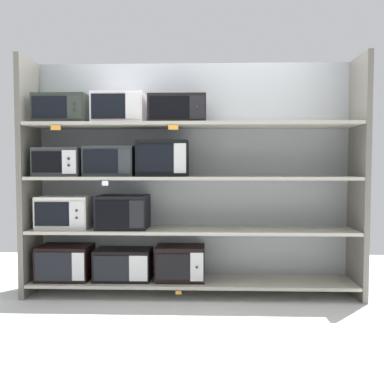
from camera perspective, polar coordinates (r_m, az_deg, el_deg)
The scene contains 23 objects.
ground at distance 3.44m, azimuth -0.63°, elevation -17.72°, with size 7.05×6.00×0.02m, color silver.
back_panel at distance 4.49m, azimuth 0.13°, elevation 1.96°, with size 3.25×0.04×2.24m, color #9EA3A8.
upright_left at distance 4.54m, azimuth -20.01°, elevation 1.78°, with size 0.05×0.50×2.24m, color #68645B.
upright_right at distance 4.44m, azimuth 20.50°, elevation 1.74°, with size 0.05×0.50×2.24m, color #68645B.
shelf_0 at distance 4.35m, azimuth -0.00°, elevation -11.36°, with size 3.05×0.50×0.03m, color #ADA899.
microwave_0 at distance 4.52m, azimuth -15.85°, elevation -8.62°, with size 0.49×0.38×0.33m.
microwave_1 at distance 4.38m, azimuth -8.75°, elevation -9.11°, with size 0.53×0.35×0.29m.
microwave_2 at distance 4.31m, azimuth -1.49°, elevation -9.04°, with size 0.46×0.35×0.33m.
price_tag_0 at distance 4.12m, azimuth -1.73°, elevation -12.72°, with size 0.05×0.00×0.03m, color orange.
shelf_1 at distance 4.25m, azimuth -0.00°, elevation -4.88°, with size 3.05×0.50×0.03m, color #ADA899.
microwave_3 at distance 4.44m, azimuth -15.92°, elevation -2.49°, with size 0.49×0.35×0.30m.
microwave_4 at distance 4.30m, azimuth -8.77°, elevation -2.52°, with size 0.47×0.42×0.31m.
shelf_2 at distance 4.21m, azimuth -0.00°, elevation 1.80°, with size 3.05×0.50×0.03m, color #ADA899.
microwave_5 at distance 4.43m, azimuth -16.40°, elevation 3.67°, with size 0.43×0.43×0.27m.
microwave_6 at distance 4.31m, azimuth -10.36°, elevation 3.86°, with size 0.46×0.36×0.28m.
microwave_7 at distance 4.23m, azimuth -3.73°, elevation 4.28°, with size 0.47×0.37×0.34m.
price_tag_1 at distance 4.06m, azimuth -11.03°, elevation 1.11°, with size 0.06×0.00×0.04m, color white.
shelf_3 at distance 4.23m, azimuth -0.00°, elevation 8.53°, with size 3.05×0.50×0.03m, color #ADA899.
microwave_8 at distance 4.46m, azimuth -16.14°, elevation 10.06°, with size 0.49×0.39×0.27m.
microwave_9 at distance 4.32m, azimuth -9.32°, elevation 10.48°, with size 0.48×0.33×0.29m.
microwave_10 at distance 4.25m, azimuth -1.85°, elevation 10.48°, with size 0.53×0.34×0.26m.
price_tag_2 at distance 4.19m, azimuth -17.00°, elevation 7.86°, with size 0.09×0.00×0.04m, color orange.
price_tag_3 at distance 3.98m, azimuth -2.41°, elevation 8.26°, with size 0.09×0.00×0.04m, color orange.
Camera 1 is at (0.15, -4.21, 1.22)m, focal length 41.80 mm.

